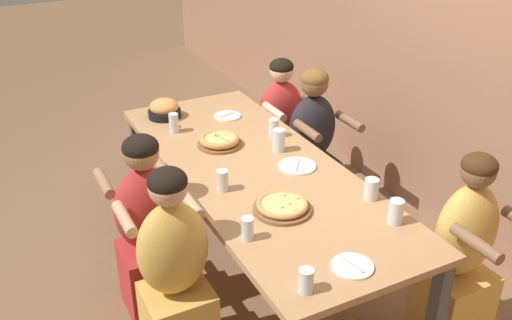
# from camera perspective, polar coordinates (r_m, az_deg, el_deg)

# --- Properties ---
(ground_plane) EXTENTS (18.00, 18.00, 0.00)m
(ground_plane) POSITION_cam_1_polar(r_m,az_deg,el_deg) (3.79, 0.00, -10.65)
(ground_plane) COLOR brown
(ground_plane) RESTS_ON ground
(dining_table) EXTENTS (2.43, 0.94, 0.74)m
(dining_table) POSITION_cam_1_polar(r_m,az_deg,el_deg) (3.42, 0.00, -1.76)
(dining_table) COLOR tan
(dining_table) RESTS_ON ground
(pizza_board_main) EXTENTS (0.28, 0.28, 0.06)m
(pizza_board_main) POSITION_cam_1_polar(r_m,az_deg,el_deg) (3.65, -3.68, 1.94)
(pizza_board_main) COLOR brown
(pizza_board_main) RESTS_ON dining_table
(pizza_board_second) EXTENTS (0.31, 0.31, 0.05)m
(pizza_board_second) POSITION_cam_1_polar(r_m,az_deg,el_deg) (2.97, 2.65, -4.64)
(pizza_board_second) COLOR brown
(pizza_board_second) RESTS_ON dining_table
(skillet_bowl) EXTENTS (0.34, 0.23, 0.14)m
(skillet_bowl) POSITION_cam_1_polar(r_m,az_deg,el_deg) (4.10, -9.15, 5.03)
(skillet_bowl) COLOR black
(skillet_bowl) RESTS_ON dining_table
(empty_plate_a) EXTENTS (0.19, 0.19, 0.02)m
(empty_plate_a) POSITION_cam_1_polar(r_m,az_deg,el_deg) (4.08, -2.87, 4.42)
(empty_plate_a) COLOR white
(empty_plate_a) RESTS_ON dining_table
(empty_plate_b) EXTENTS (0.23, 0.23, 0.02)m
(empty_plate_b) POSITION_cam_1_polar(r_m,az_deg,el_deg) (3.40, 4.15, -0.61)
(empty_plate_b) COLOR white
(empty_plate_b) RESTS_ON dining_table
(empty_plate_c) EXTENTS (0.19, 0.19, 0.02)m
(empty_plate_c) POSITION_cam_1_polar(r_m,az_deg,el_deg) (2.63, 9.62, -10.43)
(empty_plate_c) COLOR white
(empty_plate_c) RESTS_ON dining_table
(drinking_glass_a) EXTENTS (0.07, 0.07, 0.12)m
(drinking_glass_a) POSITION_cam_1_polar(r_m,az_deg,el_deg) (3.14, -3.36, -2.17)
(drinking_glass_a) COLOR silver
(drinking_glass_a) RESTS_ON dining_table
(drinking_glass_b) EXTENTS (0.07, 0.07, 0.11)m
(drinking_glass_b) POSITION_cam_1_polar(r_m,az_deg,el_deg) (2.45, 5.02, -12.06)
(drinking_glass_b) COLOR silver
(drinking_glass_b) RESTS_ON dining_table
(drinking_glass_c) EXTENTS (0.08, 0.08, 0.12)m
(drinking_glass_c) POSITION_cam_1_polar(r_m,az_deg,el_deg) (3.12, 11.45, -2.93)
(drinking_glass_c) COLOR silver
(drinking_glass_c) RESTS_ON dining_table
(drinking_glass_d) EXTENTS (0.08, 0.08, 0.15)m
(drinking_glass_d) POSITION_cam_1_polar(r_m,az_deg,el_deg) (3.56, 2.28, 1.86)
(drinking_glass_d) COLOR silver
(drinking_glass_d) RESTS_ON dining_table
(drinking_glass_e) EXTENTS (0.06, 0.06, 0.12)m
(drinking_glass_e) POSITION_cam_1_polar(r_m,az_deg,el_deg) (2.74, -0.87, -7.01)
(drinking_glass_e) COLOR silver
(drinking_glass_e) RESTS_ON dining_table
(drinking_glass_f) EXTENTS (0.07, 0.07, 0.12)m
(drinking_glass_f) POSITION_cam_1_polar(r_m,az_deg,el_deg) (3.75, 1.78, 3.13)
(drinking_glass_f) COLOR silver
(drinking_glass_f) RESTS_ON dining_table
(drinking_glass_g) EXTENTS (0.06, 0.06, 0.13)m
(drinking_glass_g) POSITION_cam_1_polar(r_m,az_deg,el_deg) (3.86, -8.23, 3.70)
(drinking_glass_g) COLOR silver
(drinking_glass_g) RESTS_ON dining_table
(drinking_glass_h) EXTENTS (0.08, 0.08, 0.13)m
(drinking_glass_h) POSITION_cam_1_polar(r_m,az_deg,el_deg) (2.94, 13.78, -5.19)
(drinking_glass_h) COLOR silver
(drinking_glass_h) RESTS_ON dining_table
(diner_far_right) EXTENTS (0.51, 0.40, 1.12)m
(diner_far_right) POSITION_cam_1_polar(r_m,az_deg,el_deg) (3.21, 19.82, -9.36)
(diner_far_right) COLOR gold
(diner_far_right) RESTS_ON ground
(diner_near_center) EXTENTS (0.51, 0.40, 1.11)m
(diner_near_center) POSITION_cam_1_polar(r_m,az_deg,el_deg) (3.27, -10.64, -7.21)
(diner_near_center) COLOR #B22D2D
(diner_near_center) RESTS_ON ground
(diner_near_midright) EXTENTS (0.51, 0.40, 1.12)m
(diner_near_midright) POSITION_cam_1_polar(r_m,az_deg,el_deg) (2.94, -8.11, -11.43)
(diner_near_midright) COLOR gold
(diner_near_midright) RESTS_ON ground
(diner_far_left) EXTENTS (0.51, 0.40, 1.05)m
(diner_far_left) POSITION_cam_1_polar(r_m,az_deg,el_deg) (4.53, 2.46, 3.12)
(diner_far_left) COLOR #B22D2D
(diner_far_left) RESTS_ON ground
(diner_far_midleft) EXTENTS (0.51, 0.40, 1.11)m
(diner_far_midleft) POSITION_cam_1_polar(r_m,az_deg,el_deg) (4.16, 5.57, 1.18)
(diner_far_midleft) COLOR #232328
(diner_far_midleft) RESTS_ON ground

